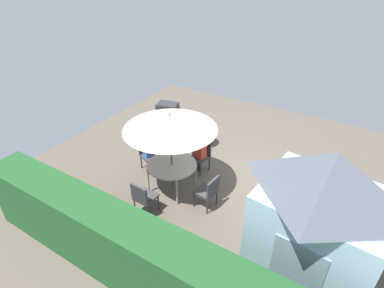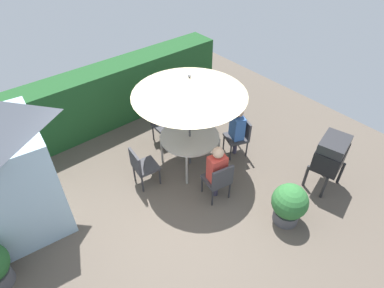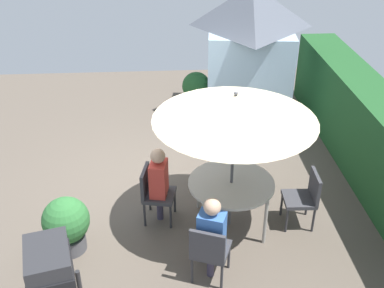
# 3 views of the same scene
# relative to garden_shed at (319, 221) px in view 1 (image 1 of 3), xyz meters

# --- Properties ---
(ground_plane) EXTENTS (11.00, 11.00, 0.00)m
(ground_plane) POSITION_rel_garden_shed_xyz_m (2.60, -1.72, -1.45)
(ground_plane) COLOR brown
(hedge_backdrop) EXTENTS (7.41, 0.78, 1.51)m
(hedge_backdrop) POSITION_rel_garden_shed_xyz_m (2.60, 1.78, -0.70)
(hedge_backdrop) COLOR #1E4C23
(hedge_backdrop) RESTS_ON ground
(garden_shed) EXTENTS (2.27, 1.96, 2.84)m
(garden_shed) POSITION_rel_garden_shed_xyz_m (0.00, 0.00, 0.00)
(garden_shed) COLOR #9EBCD1
(garden_shed) RESTS_ON ground
(patio_table) EXTENTS (1.27, 1.27, 0.78)m
(patio_table) POSITION_rel_garden_shed_xyz_m (3.63, -0.83, -0.73)
(patio_table) COLOR #B2ADA3
(patio_table) RESTS_ON ground
(patio_umbrella) EXTENTS (2.25, 2.25, 2.23)m
(patio_umbrella) POSITION_rel_garden_shed_xyz_m (3.63, -0.83, 0.54)
(patio_umbrella) COLOR #4C4C51
(patio_umbrella) RESTS_ON ground
(bbq_grill) EXTENTS (0.80, 0.66, 1.20)m
(bbq_grill) POSITION_rel_garden_shed_xyz_m (5.35, -3.10, -0.60)
(bbq_grill) COLOR black
(bbq_grill) RESTS_ON ground
(chair_near_shed) EXTENTS (0.54, 0.54, 0.90)m
(chair_near_shed) POSITION_rel_garden_shed_xyz_m (3.41, -1.98, -0.93)
(chair_near_shed) COLOR #38383D
(chair_near_shed) RESTS_ON ground
(chair_far_side) EXTENTS (0.60, 0.60, 0.90)m
(chair_far_side) POSITION_rel_garden_shed_xyz_m (4.74, -1.26, -0.93)
(chair_far_side) COLOR #38383D
(chair_far_side) RESTS_ON ground
(chair_toward_hedge) EXTENTS (0.48, 0.48, 0.90)m
(chair_toward_hedge) POSITION_rel_garden_shed_xyz_m (3.68, 0.28, -0.93)
(chair_toward_hedge) COLOR #38383D
(chair_toward_hedge) RESTS_ON ground
(chair_toward_house) EXTENTS (0.52, 0.51, 0.90)m
(chair_toward_house) POSITION_rel_garden_shed_xyz_m (2.48, -0.70, -0.93)
(chair_toward_house) COLOR #38383D
(chair_toward_house) RESTS_ON ground
(potted_plant_by_shed) EXTENTS (0.64, 0.64, 0.87)m
(potted_plant_by_shed) POSITION_rel_garden_shed_xyz_m (-0.49, -1.05, -0.98)
(potted_plant_by_shed) COLOR #4C4C51
(potted_plant_by_shed) RESTS_ON ground
(potted_plant_by_grill) EXTENTS (0.66, 0.66, 0.85)m
(potted_plant_by_grill) POSITION_rel_garden_shed_xyz_m (4.03, -3.19, -0.99)
(potted_plant_by_grill) COLOR #4C4C51
(potted_plant_by_grill) RESTS_ON ground
(person_in_red) EXTENTS (0.38, 0.30, 1.26)m
(person_in_red) POSITION_rel_garden_shed_xyz_m (3.43, -1.89, -0.67)
(person_in_red) COLOR #CC3D33
(person_in_red) RESTS_ON ground
(person_in_blue) EXTENTS (0.35, 0.40, 1.26)m
(person_in_blue) POSITION_rel_garden_shed_xyz_m (4.66, -1.23, -0.67)
(person_in_blue) COLOR #3866B2
(person_in_blue) RESTS_ON ground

